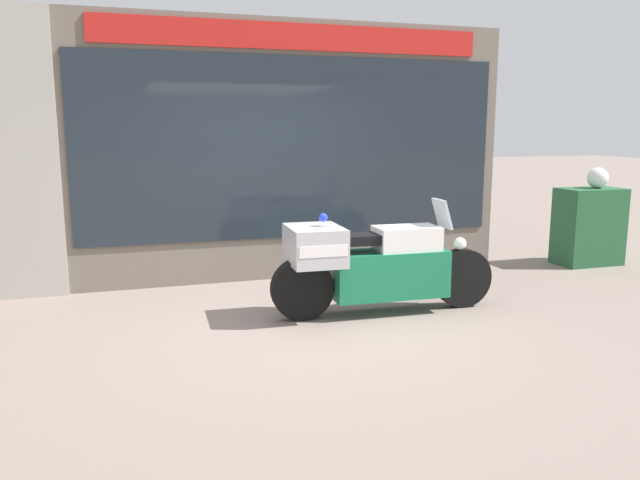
{
  "coord_description": "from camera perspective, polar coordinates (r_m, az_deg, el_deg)",
  "views": [
    {
      "loc": [
        -1.66,
        -5.9,
        1.95
      ],
      "look_at": [
        0.37,
        0.49,
        0.73
      ],
      "focal_mm": 35.0,
      "sensor_mm": 36.0,
      "label": 1
    }
  ],
  "objects": [
    {
      "name": "utility_cabinet",
      "position": [
        9.71,
        23.35,
        1.15
      ],
      "size": [
        0.89,
        0.54,
        1.09
      ],
      "primitive_type": "cube",
      "color": "#235633",
      "rests_on": "ground"
    },
    {
      "name": "paramedic_motorcycle",
      "position": [
        6.52,
        4.67,
        -2.07
      ],
      "size": [
        2.45,
        0.7,
        1.2
      ],
      "rotation": [
        0.0,
        0.0,
        -0.04
      ],
      "color": "black",
      "rests_on": "ground"
    },
    {
      "name": "shop_building",
      "position": [
        7.99,
        -9.08,
        7.98
      ],
      "size": [
        6.7,
        0.55,
        3.27
      ],
      "color": "#6B6056",
      "rests_on": "ground"
    },
    {
      "name": "ground_plane",
      "position": [
        6.43,
        -1.83,
        -7.34
      ],
      "size": [
        60.0,
        60.0,
        0.0
      ],
      "primitive_type": "plane",
      "color": "gray"
    },
    {
      "name": "white_helmet",
      "position": [
        9.69,
        24.05,
        5.22
      ],
      "size": [
        0.29,
        0.29,
        0.29
      ],
      "primitive_type": "sphere",
      "color": "white",
      "rests_on": "utility_cabinet"
    },
    {
      "name": "window_display",
      "position": [
        8.33,
        -2.76,
        0.25
      ],
      "size": [
        5.23,
        0.3,
        2.12
      ],
      "color": "slate",
      "rests_on": "ground"
    }
  ]
}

